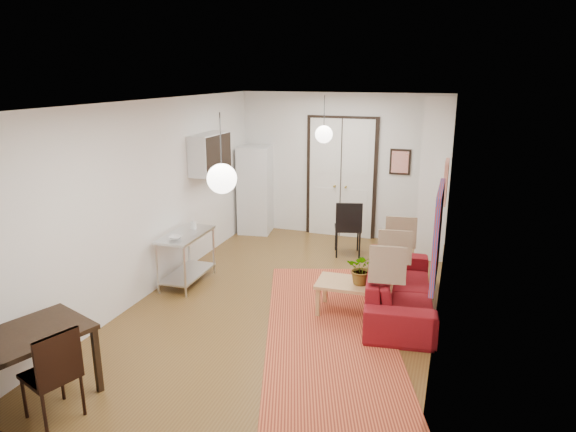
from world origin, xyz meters
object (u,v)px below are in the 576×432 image
(kitchen_counter, at_px, (186,252))
(dining_table, at_px, (13,347))
(dining_chair_far, at_px, (57,361))
(sofa, at_px, (400,288))
(black_side_chair, at_px, (349,221))
(dining_chair_near, at_px, (57,361))
(coffee_table, at_px, (354,287))
(fridge, at_px, (255,190))

(kitchen_counter, xyz_separation_m, dining_table, (0.00, -3.37, 0.17))
(dining_chair_far, bearing_deg, sofa, 159.40)
(dining_chair_far, relative_size, black_side_chair, 0.93)
(dining_chair_near, distance_m, black_side_chair, 5.79)
(sofa, relative_size, black_side_chair, 2.23)
(kitchen_counter, distance_m, dining_chair_far, 3.30)
(kitchen_counter, relative_size, dining_chair_far, 1.14)
(sofa, relative_size, dining_table, 1.44)
(dining_chair_near, bearing_deg, dining_table, -56.62)
(sofa, distance_m, kitchen_counter, 3.34)
(sofa, height_order, coffee_table, sofa)
(black_side_chair, bearing_deg, sofa, 103.50)
(dining_chair_near, relative_size, dining_chair_far, 1.00)
(black_side_chair, bearing_deg, fridge, -32.93)
(fridge, bearing_deg, black_side_chair, -25.57)
(sofa, height_order, kitchen_counter, kitchen_counter)
(dining_table, bearing_deg, sofa, 46.12)
(dining_table, height_order, black_side_chair, black_side_chair)
(dining_table, bearing_deg, dining_chair_far, 13.09)
(fridge, bearing_deg, dining_chair_near, -94.17)
(coffee_table, relative_size, dining_table, 0.66)
(kitchen_counter, height_order, dining_table, kitchen_counter)
(fridge, xyz_separation_m, black_side_chair, (2.14, -0.68, -0.30))
(fridge, height_order, black_side_chair, fridge)
(kitchen_counter, relative_size, fridge, 0.61)
(dining_chair_near, height_order, dining_chair_far, same)
(dining_table, distance_m, dining_chair_far, 0.45)
(kitchen_counter, distance_m, dining_chair_near, 3.30)
(sofa, height_order, fridge, fridge)
(coffee_table, distance_m, dining_table, 4.19)
(dining_table, bearing_deg, kitchen_counter, 90.00)
(kitchen_counter, bearing_deg, black_side_chair, 45.04)
(fridge, xyz_separation_m, dining_chair_near, (0.42, -6.20, -0.35))
(fridge, bearing_deg, dining_chair_far, -94.17)
(sofa, distance_m, dining_table, 4.82)
(sofa, distance_m, black_side_chair, 2.48)
(dining_table, height_order, dining_chair_far, dining_chair_far)
(sofa, xyz_separation_m, black_side_chair, (-1.19, 2.16, 0.27))
(black_side_chair, bearing_deg, coffee_table, 88.29)
(dining_chair_far, bearing_deg, dining_chair_near, 180.00)
(black_side_chair, bearing_deg, dining_chair_near, 57.26)
(fridge, distance_m, black_side_chair, 2.27)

